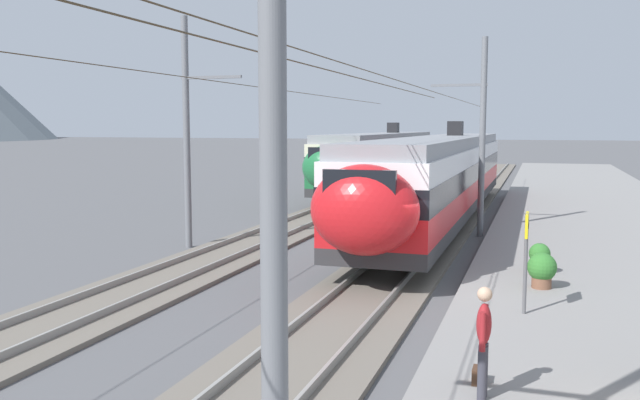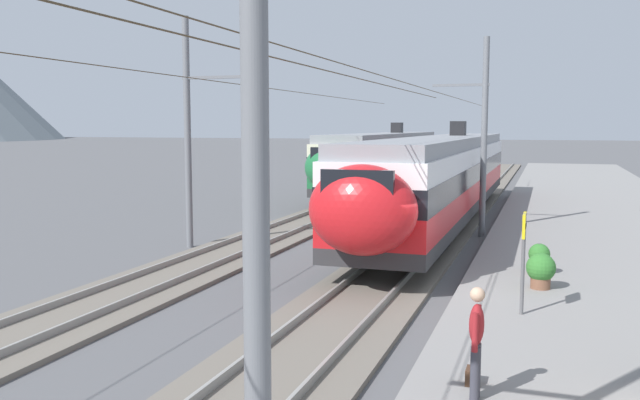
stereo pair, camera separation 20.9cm
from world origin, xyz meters
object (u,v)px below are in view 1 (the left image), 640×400
potted_plant_by_shelter (539,257)px  catenary_mast_west (258,161)px  catenary_mast_mid (479,133)px  catenary_mast_far_side (190,129)px  platform_sign (526,240)px  handbag_beside_passenger (478,375)px  potted_plant_platform_edge (542,268)px  train_far_track (380,159)px  passenger_walking (484,336)px  train_near_platform (441,175)px

potted_plant_by_shelter → catenary_mast_west: bearing=170.2°
catenary_mast_mid → catenary_mast_far_side: (-5.77, 9.39, 0.18)m
catenary_mast_west → catenary_mast_mid: size_ratio=1.00×
platform_sign → handbag_beside_passenger: size_ratio=5.73×
catenary_mast_mid → handbag_beside_passenger: catenary_mast_mid is taller
platform_sign → handbag_beside_passenger: bearing=172.3°
catenary_mast_west → potted_plant_platform_edge: size_ratio=48.09×
train_far_track → catenary_mast_west: size_ratio=0.55×
potted_plant_by_shelter → train_far_track: bearing=23.1°
potted_plant_platform_edge → potted_plant_by_shelter: bearing=2.1°
handbag_beside_passenger → potted_plant_by_shelter: size_ratio=0.45×
passenger_walking → platform_sign: bearing=-5.6°
platform_sign → passenger_walking: (-4.90, 0.48, -0.66)m
catenary_mast_west → catenary_mast_mid: 21.41m
passenger_walking → potted_plant_by_shelter: bearing=-4.8°
catenary_mast_far_side → passenger_walking: size_ratio=25.33×
catenary_mast_west → potted_plant_by_shelter: (13.73, -2.37, -3.28)m
platform_sign → passenger_walking: bearing=174.4°
platform_sign → handbag_beside_passenger: platform_sign is taller
potted_plant_by_shelter → passenger_walking: bearing=175.2°
handbag_beside_passenger → potted_plant_by_shelter: (8.59, -0.88, 0.32)m
catenary_mast_far_side → handbag_beside_passenger: size_ratio=112.23×
catenary_mast_west → passenger_walking: 5.58m
catenary_mast_far_side → passenger_walking: catenary_mast_far_side is taller
potted_plant_platform_edge → passenger_walking: bearing=173.6°
catenary_mast_west → train_near_platform: bearing=4.2°
catenary_mast_west → passenger_walking: (4.57, -1.59, -2.79)m
potted_plant_platform_edge → handbag_beside_passenger: bearing=172.2°
catenary_mast_mid → potted_plant_platform_edge: catenary_mast_mid is taller
catenary_mast_far_side → passenger_walking: bearing=-135.2°
train_near_platform → train_far_track: bearing=23.7°
train_far_track → handbag_beside_passenger: train_far_track is taller
platform_sign → train_far_track: bearing=19.2°
catenary_mast_mid → potted_plant_by_shelter: size_ratio=50.97×
train_far_track → catenary_mast_mid: 17.43m
train_near_platform → platform_sign: size_ratio=12.90×
passenger_walking → potted_plant_by_shelter: passenger_walking is taller
passenger_walking → catenary_mast_mid: bearing=5.4°
passenger_walking → potted_plant_platform_edge: 7.49m
platform_sign → passenger_walking: platform_sign is taller
potted_plant_platform_edge → potted_plant_by_shelter: (1.73, 0.06, -0.04)m
catenary_mast_west → potted_plant_platform_edge: 12.67m
catenary_mast_west → handbag_beside_passenger: size_ratio=112.23×
passenger_walking → handbag_beside_passenger: passenger_walking is taller
train_near_platform → potted_plant_platform_edge: train_near_platform is taller
handbag_beside_passenger → potted_plant_by_shelter: bearing=-5.9°
handbag_beside_passenger → potted_plant_platform_edge: size_ratio=0.43×
train_near_platform → train_far_track: size_ratio=1.20×
catenary_mast_mid → potted_plant_platform_edge: (-9.41, -2.43, -3.25)m
catenary_mast_mid → catenary_mast_far_side: 11.02m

